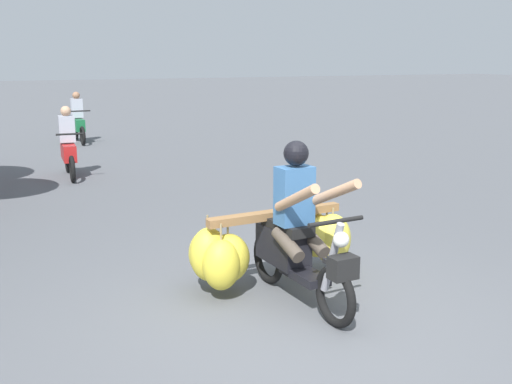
# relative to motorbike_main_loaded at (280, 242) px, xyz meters

# --- Properties ---
(ground_plane) EXTENTS (120.00, 120.00, 0.00)m
(ground_plane) POSITION_rel_motorbike_main_loaded_xyz_m (-0.22, -0.96, -0.50)
(ground_plane) COLOR #56595E
(motorbike_main_loaded) EXTENTS (1.84, 1.82, 1.58)m
(motorbike_main_loaded) POSITION_rel_motorbike_main_loaded_xyz_m (0.00, 0.00, 0.00)
(motorbike_main_loaded) COLOR black
(motorbike_main_loaded) RESTS_ON ground
(motorbike_distant_ahead_left) EXTENTS (0.50, 1.62, 1.40)m
(motorbike_distant_ahead_left) POSITION_rel_motorbike_main_loaded_xyz_m (-1.14, 7.05, 0.07)
(motorbike_distant_ahead_left) COLOR black
(motorbike_distant_ahead_left) RESTS_ON ground
(motorbike_distant_ahead_right) EXTENTS (0.50, 1.62, 1.40)m
(motorbike_distant_ahead_right) POSITION_rel_motorbike_main_loaded_xyz_m (-0.23, 11.99, 0.07)
(motorbike_distant_ahead_right) COLOR black
(motorbike_distant_ahead_right) RESTS_ON ground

